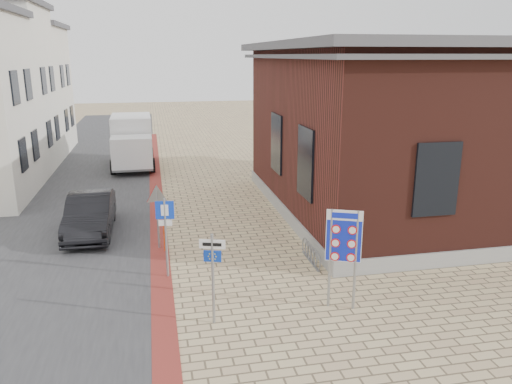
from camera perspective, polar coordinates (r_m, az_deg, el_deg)
name	(u,v)px	position (r m, az deg, el deg)	size (l,w,h in m)	color
ground	(240,303)	(13.45, -1.82, -12.51)	(120.00, 120.00, 0.00)	tan
road_strip	(87,179)	(27.66, -18.71, 1.42)	(7.00, 60.00, 0.02)	#38383A
curb_strip	(157,201)	(22.60, -11.28, -1.06)	(0.60, 40.00, 0.02)	maroon
brick_building	(424,126)	(21.90, 18.67, 7.21)	(13.00, 13.00, 6.80)	gray
townhouse_far	(10,89)	(36.89, -26.34, 10.51)	(7.40, 6.40, 8.30)	white
bike_rack	(311,254)	(15.87, 6.29, -7.05)	(0.08, 1.80, 0.60)	slate
sedan	(90,214)	(19.07, -18.43, -2.43)	(1.52, 4.37, 1.44)	black
box_truck	(132,141)	(29.81, -13.99, 5.65)	(2.47, 5.57, 2.89)	slate
border_sign	(344,239)	(12.64, 10.00, -5.27)	(0.84, 0.39, 2.63)	gray
essen_sign	(213,266)	(11.91, -4.97, -8.37)	(0.60, 0.23, 2.29)	gray
parking_sign	(165,225)	(14.49, -10.31, -3.68)	(0.53, 0.12, 2.39)	gray
yield_sign	(157,201)	(16.71, -11.26, -1.07)	(0.77, 0.22, 2.18)	gray
bollard	(165,236)	(16.77, -10.36, -5.00)	(0.09, 0.09, 1.05)	red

